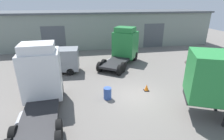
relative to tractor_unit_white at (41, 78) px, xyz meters
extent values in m
plane|color=slate|center=(6.66, -0.10, -2.02)|extent=(60.00, 60.00, 0.00)
cube|color=gray|center=(6.66, 17.59, 0.50)|extent=(33.53, 7.39, 5.04)
cube|color=#474C51|center=(6.66, 17.59, 3.15)|extent=(34.03, 7.89, 0.25)
cube|color=#4C5156|center=(-0.72, 13.93, -0.22)|extent=(3.20, 0.08, 3.60)
cube|color=#4C5156|center=(14.03, 13.93, -0.22)|extent=(3.20, 0.08, 3.60)
cube|color=silver|center=(-0.01, 0.48, 0.09)|extent=(2.62, 2.53, 3.23)
cube|color=silver|center=(0.00, 0.28, 1.99)|extent=(2.18, 1.79, 0.60)
cube|color=black|center=(-0.07, 1.65, 0.73)|extent=(2.10, 0.19, 1.16)
cube|color=#232326|center=(0.16, -2.79, -1.41)|extent=(2.21, 4.25, 0.24)
cylinder|color=#B2B2B7|center=(-0.87, -2.24, -1.58)|extent=(0.62, 1.13, 0.56)
cylinder|color=black|center=(-1.14, 1.03, -1.53)|extent=(0.35, 1.01, 0.99)
cylinder|color=black|center=(1.06, 1.14, -1.53)|extent=(0.35, 1.01, 0.99)
cylinder|color=black|center=(-0.91, -3.52, -1.53)|extent=(0.35, 1.01, 0.99)
cylinder|color=black|center=(1.29, -3.40, -1.53)|extent=(0.35, 1.01, 0.99)
cube|color=#232326|center=(11.25, -2.93, -1.47)|extent=(0.21, 0.21, 1.11)
cube|color=#28843D|center=(8.03, 8.32, -0.04)|extent=(3.43, 3.40, 2.93)
cube|color=#28843D|center=(7.92, 8.16, 1.71)|extent=(2.68, 2.58, 0.60)
cube|color=black|center=(8.70, 9.28, 0.55)|extent=(1.76, 1.27, 1.05)
cube|color=#232326|center=(6.26, 5.81, -1.38)|extent=(3.79, 4.21, 0.24)
cylinder|color=#B2B2B7|center=(5.79, 6.88, -1.55)|extent=(1.09, 1.22, 0.56)
cylinder|color=black|center=(7.48, 9.45, -1.50)|extent=(0.85, 1.03, 1.05)
cylinder|color=black|center=(9.28, 8.18, -1.50)|extent=(0.85, 1.03, 1.05)
cylinder|color=black|center=(5.09, 6.06, -1.50)|extent=(0.85, 1.03, 1.05)
cylinder|color=black|center=(6.89, 4.79, -1.50)|extent=(0.85, 1.03, 1.05)
cylinder|color=black|center=(4.57, 5.32, -1.50)|extent=(0.85, 1.03, 1.05)
cylinder|color=black|center=(6.37, 4.06, -1.50)|extent=(0.85, 1.03, 1.05)
cube|color=gray|center=(-0.16, 5.95, -0.62)|extent=(5.43, 2.36, 2.08)
cube|color=gray|center=(-2.45, 6.11, -1.21)|extent=(1.04, 2.06, 0.90)
cube|color=black|center=(-2.05, 6.09, -0.21)|extent=(0.20, 1.68, 0.75)
cylinder|color=black|center=(-2.06, 5.23, -1.66)|extent=(0.74, 0.35, 0.72)
cylinder|color=black|center=(-1.95, 6.93, -1.66)|extent=(0.74, 0.35, 0.72)
cylinder|color=black|center=(1.63, 4.98, -1.66)|extent=(0.74, 0.35, 0.72)
cylinder|color=black|center=(1.75, 6.68, -1.66)|extent=(0.74, 0.35, 0.72)
cone|color=#423D38|center=(16.33, 5.33, -1.13)|extent=(3.65, 3.65, 1.79)
cylinder|color=#33519E|center=(4.45, -0.07, -1.58)|extent=(0.58, 0.58, 0.88)
cube|color=black|center=(7.75, 0.54, -2.00)|extent=(0.40, 0.40, 0.04)
cone|color=orange|center=(7.75, 0.54, -1.75)|extent=(0.36, 0.36, 0.55)
camera|label=1|loc=(2.62, -11.24, 4.78)|focal=28.00mm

